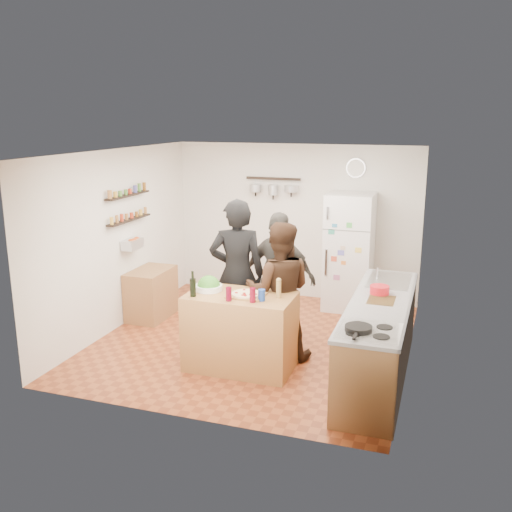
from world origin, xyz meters
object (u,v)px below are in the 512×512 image
(pepper_mill, at_px, (279,290))
(person_back, at_px, (279,277))
(prep_island, at_px, (241,332))
(fridge, at_px, (349,252))
(wine_bottle, at_px, (193,288))
(person_left, at_px, (237,274))
(red_bowl, at_px, (380,290))
(side_table, at_px, (151,294))
(salad_bowl, at_px, (209,288))
(counter_run, at_px, (379,340))
(skillet, at_px, (358,328))
(wall_clock, at_px, (356,168))
(salt_canister, at_px, (262,295))
(person_center, at_px, (279,291))

(pepper_mill, bearing_deg, person_back, 106.03)
(prep_island, bearing_deg, fridge, 72.06)
(wine_bottle, bearing_deg, person_left, 74.64)
(prep_island, relative_size, wine_bottle, 5.93)
(prep_island, distance_m, red_bowl, 1.70)
(person_back, bearing_deg, red_bowl, 170.10)
(red_bowl, height_order, side_table, red_bowl)
(salad_bowl, bearing_deg, red_bowl, 14.14)
(person_back, height_order, counter_run, person_back)
(fridge, bearing_deg, salad_bowl, -116.41)
(person_back, relative_size, skillet, 6.51)
(skillet, height_order, fridge, fridge)
(person_back, xyz_separation_m, wall_clock, (0.65, 1.91, 1.28))
(person_back, height_order, side_table, person_back)
(salad_bowl, height_order, fridge, fridge)
(prep_island, xyz_separation_m, fridge, (0.83, 2.57, 0.45))
(counter_run, distance_m, side_table, 3.57)
(pepper_mill, xyz_separation_m, salt_canister, (-0.15, -0.17, -0.03))
(prep_island, distance_m, salt_canister, 0.61)
(prep_island, bearing_deg, salad_bowl, 173.21)
(wine_bottle, distance_m, person_left, 0.87)
(counter_run, bearing_deg, person_left, 169.42)
(salt_canister, height_order, fridge, fridge)
(person_left, height_order, wall_clock, wall_clock)
(person_center, bearing_deg, salad_bowl, 13.53)
(salad_bowl, bearing_deg, person_back, 57.63)
(fridge, relative_size, wall_clock, 6.00)
(pepper_mill, height_order, skillet, pepper_mill)
(prep_island, xyz_separation_m, salad_bowl, (-0.42, 0.05, 0.49))
(pepper_mill, height_order, salt_canister, pepper_mill)
(salt_canister, distance_m, side_table, 2.61)
(wall_clock, bearing_deg, wine_bottle, -113.12)
(wall_clock, xyz_separation_m, side_table, (-2.69, -1.69, -1.78))
(counter_run, bearing_deg, side_table, 164.73)
(salad_bowl, height_order, person_left, person_left)
(wall_clock, bearing_deg, prep_island, -106.01)
(person_left, distance_m, fridge, 2.24)
(person_back, bearing_deg, counter_run, 161.31)
(prep_island, distance_m, person_left, 0.85)
(salt_canister, height_order, counter_run, salt_canister)
(counter_run, relative_size, skillet, 9.87)
(counter_run, xyz_separation_m, fridge, (-0.75, 2.30, 0.45))
(salad_bowl, relative_size, person_back, 0.19)
(counter_run, bearing_deg, person_back, 152.71)
(skillet, height_order, red_bowl, red_bowl)
(person_center, bearing_deg, person_left, -29.62)
(wall_clock, distance_m, side_table, 3.64)
(counter_run, bearing_deg, wall_clock, 105.92)
(salt_canister, relative_size, counter_run, 0.05)
(counter_run, distance_m, wall_clock, 3.22)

